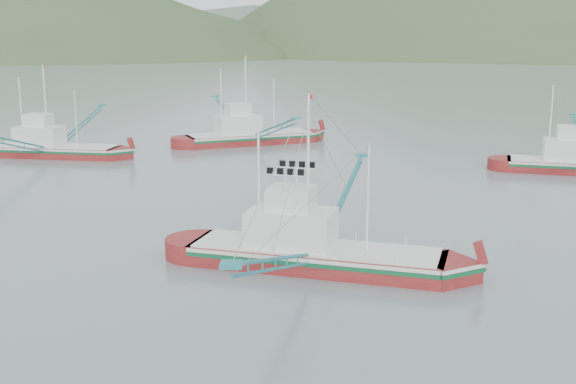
{
  "coord_description": "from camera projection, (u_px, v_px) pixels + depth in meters",
  "views": [
    {
      "loc": [
        1.12,
        -39.0,
        13.23
      ],
      "look_at": [
        0.0,
        6.0,
        3.2
      ],
      "focal_mm": 45.0,
      "sensor_mm": 36.0,
      "label": 1
    }
  ],
  "objects": [
    {
      "name": "bg_boat_far",
      "position": [
        249.0,
        125.0,
        86.47
      ],
      "size": [
        15.69,
        26.44,
        11.26
      ],
      "rotation": [
        0.0,
        0.0,
        0.42
      ],
      "color": "maroon",
      "rests_on": "ground"
    },
    {
      "name": "main_boat",
      "position": [
        313.0,
        233.0,
        40.92
      ],
      "size": [
        15.12,
        25.95,
        10.72
      ],
      "rotation": [
        0.0,
        0.0,
        -0.27
      ],
      "color": "maroon",
      "rests_on": "ground"
    },
    {
      "name": "ground",
      "position": [
        285.0,
        270.0,
        40.96
      ],
      "size": [
        1200.0,
        1200.0,
        0.0
      ],
      "primitive_type": "plane",
      "color": "slate",
      "rests_on": "ground"
    },
    {
      "name": "ridge_distant",
      "position": [
        342.0,
        48.0,
        586.65
      ],
      "size": [
        960.0,
        400.0,
        240.0
      ],
      "primitive_type": "ellipsoid",
      "color": "slate",
      "rests_on": "ground"
    },
    {
      "name": "bg_boat_left",
      "position": [
        51.0,
        141.0,
        77.69
      ],
      "size": [
        14.85,
        26.0,
        10.59
      ],
      "rotation": [
        0.0,
        0.0,
        -0.15
      ],
      "color": "maroon",
      "rests_on": "ground"
    }
  ]
}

